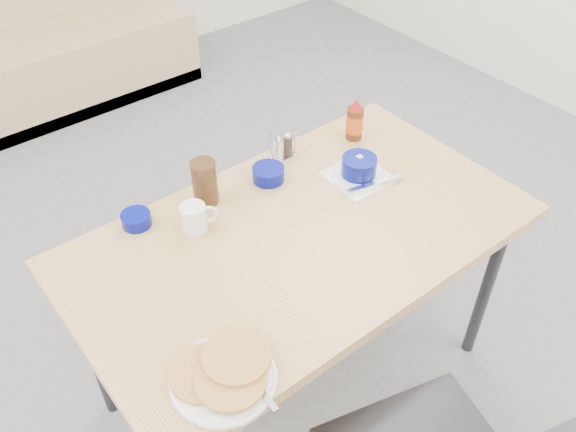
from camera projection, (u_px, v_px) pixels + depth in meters
ground at (341, 422)px, 2.21m from camera, size 6.00×6.00×0.00m
booth_bench at (29, 52)px, 3.60m from camera, size 1.90×0.56×1.22m
dining_table at (300, 247)px, 1.89m from camera, size 1.40×0.80×0.76m
pancake_plate at (224, 374)px, 1.45m from camera, size 0.26×0.28×0.05m
coffee_mug at (195, 217)px, 1.83m from camera, size 0.11×0.08×0.09m
grits_setting at (359, 169)px, 2.03m from camera, size 0.21×0.21×0.08m
creamer_bowl at (136, 219)px, 1.86m from camera, size 0.09×0.09×0.04m
butter_bowl at (268, 174)px, 2.02m from camera, size 0.11×0.11×0.05m
amber_tumbler at (205, 182)px, 1.91m from camera, size 0.08×0.08×0.15m
condiment_caddy at (283, 148)px, 2.11m from camera, size 0.09×0.06×0.11m
syrup_bottle at (355, 121)px, 2.18m from camera, size 0.06×0.06×0.16m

